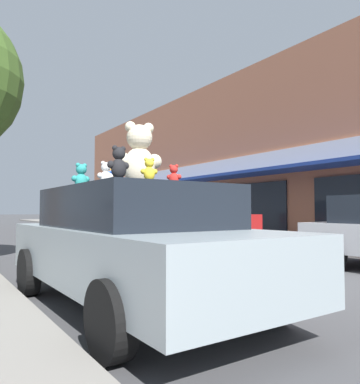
{
  "coord_description": "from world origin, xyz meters",
  "views": [
    {
      "loc": [
        -5.02,
        -4.57,
        1.2
      ],
      "look_at": [
        0.16,
        3.23,
        1.68
      ],
      "focal_mm": 35.0,
      "sensor_mm": 36.0,
      "label": 1
    }
  ],
  "objects": [
    {
      "name": "teddy_bear_yellow",
      "position": [
        -3.22,
        -1.31,
        1.61
      ],
      "size": [
        0.18,
        0.13,
        0.24
      ],
      "rotation": [
        0.0,
        0.0,
        2.82
      ],
      "color": "yellow",
      "rests_on": "plush_art_car"
    },
    {
      "name": "teddy_bear_white",
      "position": [
        -3.3,
        -0.38,
        1.64
      ],
      "size": [
        0.23,
        0.15,
        0.3
      ],
      "rotation": [
        0.0,
        0.0,
        3.37
      ],
      "color": "white",
      "rests_on": "plush_art_car"
    },
    {
      "name": "teddy_bear_giant",
      "position": [
        -2.81,
        -0.3,
        1.91
      ],
      "size": [
        0.64,
        0.43,
        0.85
      ],
      "rotation": [
        0.0,
        0.0,
        2.92
      ],
      "color": "beige",
      "rests_on": "plush_art_car"
    },
    {
      "name": "teddy_bear_teal",
      "position": [
        -3.26,
        0.61,
        1.68
      ],
      "size": [
        0.29,
        0.19,
        0.39
      ],
      "rotation": [
        0.0,
        0.0,
        3.35
      ],
      "color": "teal",
      "rests_on": "plush_art_car"
    },
    {
      "name": "ground_plane",
      "position": [
        0.0,
        0.0,
        0.0
      ],
      "size": [
        260.0,
        260.0,
        0.0
      ],
      "primitive_type": "plane",
      "color": "#424244"
    },
    {
      "name": "teddy_bear_blue",
      "position": [
        -3.17,
        -0.16,
        1.6
      ],
      "size": [
        0.13,
        0.16,
        0.22
      ],
      "rotation": [
        0.0,
        0.0,
        2.16
      ],
      "color": "blue",
      "rests_on": "plush_art_car"
    },
    {
      "name": "teddy_bear_red",
      "position": [
        -2.67,
        -0.91,
        1.62
      ],
      "size": [
        0.16,
        0.18,
        0.25
      ],
      "rotation": [
        0.0,
        0.0,
        2.24
      ],
      "color": "red",
      "rests_on": "plush_art_car"
    },
    {
      "name": "plush_art_car",
      "position": [
        -2.91,
        -0.31,
        0.8
      ],
      "size": [
        2.07,
        4.6,
        1.5
      ],
      "rotation": [
        0.0,
        0.0,
        0.01
      ],
      "color": "#8C999E",
      "rests_on": "ground_plane"
    },
    {
      "name": "storefront_row",
      "position": [
        13.05,
        10.08,
        3.83
      ],
      "size": [
        14.38,
        32.48,
        7.67
      ],
      "color": "#9E6047",
      "rests_on": "ground_plane"
    },
    {
      "name": "teddy_bear_black",
      "position": [
        -3.59,
        -1.4,
        1.65
      ],
      "size": [
        0.23,
        0.15,
        0.31
      ],
      "rotation": [
        0.0,
        0.0,
        3.25
      ],
      "color": "black",
      "rests_on": "plush_art_car"
    },
    {
      "name": "parked_car_far_center",
      "position": [
        2.74,
        6.01,
        0.9
      ],
      "size": [
        2.05,
        4.36,
        1.65
      ],
      "color": "maroon",
      "rests_on": "ground_plane"
    },
    {
      "name": "teddy_bear_orange",
      "position": [
        -3.08,
        -0.03,
        1.63
      ],
      "size": [
        0.17,
        0.21,
        0.29
      ],
      "rotation": [
        0.0,
        0.0,
        2.03
      ],
      "color": "orange",
      "rests_on": "plush_art_car"
    }
  ]
}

